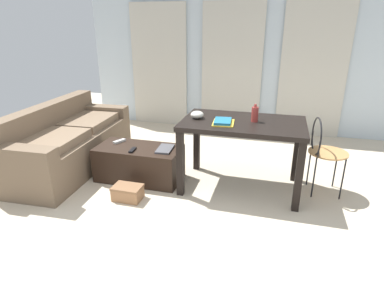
# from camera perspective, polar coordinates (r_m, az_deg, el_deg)

# --- Properties ---
(ground_plane) EXTENTS (8.47, 8.47, 0.00)m
(ground_plane) POSITION_cam_1_polar(r_m,az_deg,el_deg) (3.87, 1.61, -6.39)
(ground_plane) COLOR beige
(wall_back) EXTENTS (5.05, 0.10, 2.54)m
(wall_back) POSITION_cam_1_polar(r_m,az_deg,el_deg) (5.59, 7.28, 15.51)
(wall_back) COLOR silver
(wall_back) RESTS_ON ground
(curtains) EXTENTS (3.59, 0.03, 2.10)m
(curtains) POSITION_cam_1_polar(r_m,az_deg,el_deg) (5.53, 7.04, 13.19)
(curtains) COLOR beige
(curtains) RESTS_ON ground
(couch) EXTENTS (0.90, 1.99, 0.81)m
(couch) POSITION_cam_1_polar(r_m,az_deg,el_deg) (4.41, -21.30, 0.18)
(couch) COLOR brown
(couch) RESTS_ON ground
(coffee_table) EXTENTS (0.99, 0.49, 0.41)m
(coffee_table) POSITION_cam_1_polar(r_m,az_deg,el_deg) (3.86, -9.36, -3.37)
(coffee_table) COLOR black
(coffee_table) RESTS_ON ground
(craft_table) EXTENTS (1.30, 0.79, 0.78)m
(craft_table) POSITION_cam_1_polar(r_m,az_deg,el_deg) (3.49, 9.03, 2.29)
(craft_table) COLOR black
(craft_table) RESTS_ON ground
(wire_chair) EXTENTS (0.41, 0.42, 0.85)m
(wire_chair) POSITION_cam_1_polar(r_m,az_deg,el_deg) (3.67, 22.25, -0.43)
(wire_chair) COLOR #B7844C
(wire_chair) RESTS_ON ground
(bottle_near) EXTENTS (0.07, 0.07, 0.19)m
(bottle_near) POSITION_cam_1_polar(r_m,az_deg,el_deg) (3.45, 11.15, 5.25)
(bottle_near) COLOR #99332D
(bottle_near) RESTS_ON craft_table
(bowl) EXTENTS (0.15, 0.15, 0.08)m
(bowl) POSITION_cam_1_polar(r_m,az_deg,el_deg) (3.52, 0.93, 5.25)
(bowl) COLOR beige
(bowl) RESTS_ON craft_table
(book_stack) EXTENTS (0.24, 0.28, 0.04)m
(book_stack) POSITION_cam_1_polar(r_m,az_deg,el_deg) (3.35, 5.55, 3.96)
(book_stack) COLOR gold
(book_stack) RESTS_ON craft_table
(tv_remote_primary) EXTENTS (0.06, 0.15, 0.02)m
(tv_remote_primary) POSITION_cam_1_polar(r_m,az_deg,el_deg) (3.69, -10.56, -1.04)
(tv_remote_primary) COLOR black
(tv_remote_primary) RESTS_ON coffee_table
(tv_remote_secondary) EXTENTS (0.11, 0.17, 0.03)m
(tv_remote_secondary) POSITION_cam_1_polar(r_m,az_deg,el_deg) (3.98, -12.83, 0.49)
(tv_remote_secondary) COLOR #B7B7B2
(tv_remote_secondary) RESTS_ON coffee_table
(magazine) EXTENTS (0.19, 0.30, 0.02)m
(magazine) POSITION_cam_1_polar(r_m,az_deg,el_deg) (3.67, -4.85, -0.87)
(magazine) COLOR #4C4C51
(magazine) RESTS_ON coffee_table
(shoebox) EXTENTS (0.30, 0.21, 0.15)m
(shoebox) POSITION_cam_1_polar(r_m,az_deg,el_deg) (3.50, -11.40, -8.49)
(shoebox) COLOR #996B47
(shoebox) RESTS_ON ground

